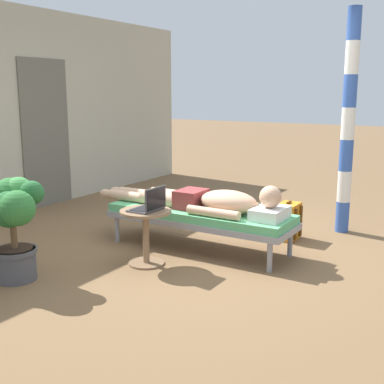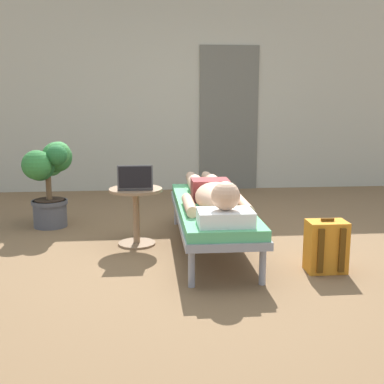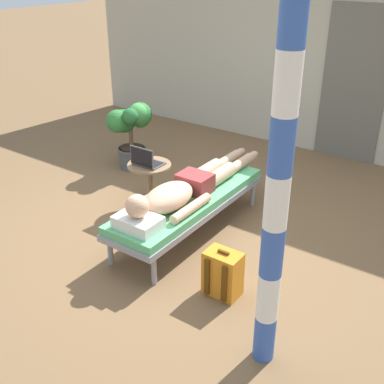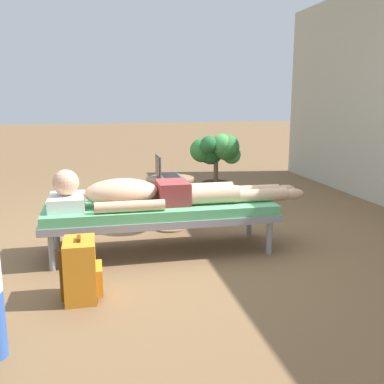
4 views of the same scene
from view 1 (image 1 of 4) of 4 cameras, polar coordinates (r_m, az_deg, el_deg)
name	(u,v)px [view 1 (image 1 of 4)]	position (r m, az deg, el deg)	size (l,w,h in m)	color
ground_plane	(195,253)	(5.06, 0.38, -6.98)	(40.00, 40.00, 0.00)	brown
house_wall_back	(1,111)	(6.95, -21.01, 8.67)	(7.60, 0.20, 2.70)	#B2AD99
house_door_panel	(46,133)	(7.28, -16.42, 6.45)	(0.84, 0.03, 2.04)	#625F54
lounge_chair	(200,216)	(5.10, 0.88, -2.79)	(0.61, 1.97, 0.42)	gray
person_reclining	(207,201)	(5.01, 1.76, -1.03)	(0.53, 2.17, 0.32)	white
side_table	(146,228)	(4.66, -5.31, -4.08)	(0.48, 0.48, 0.52)	#8C6B4C
laptop	(150,205)	(4.58, -4.85, -1.45)	(0.31, 0.24, 0.23)	#4C4C51
backpack	(288,221)	(5.57, 10.93, -3.34)	(0.30, 0.26, 0.42)	orange
potted_plant	(13,216)	(4.47, -19.87, -2.65)	(0.48, 0.62, 0.88)	#4C4C51
porch_post	(348,124)	(5.86, 17.45, 7.49)	(0.15, 0.15, 2.49)	#3359B2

